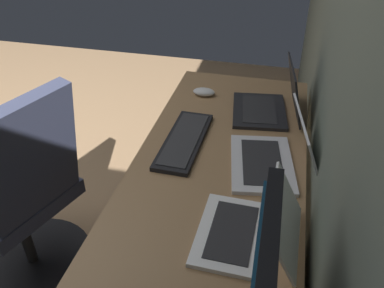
{
  "coord_description": "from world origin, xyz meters",
  "views": [
    {
      "loc": [
        1.3,
        1.78,
        1.64
      ],
      "look_at": [
        0.32,
        1.55,
        0.95
      ],
      "focal_mm": 38.19,
      "sensor_mm": 36.0,
      "label": 1
    }
  ],
  "objects": [
    {
      "name": "wall_back",
      "position": [
        0.0,
        1.98,
        1.3
      ],
      "size": [
        4.82,
        0.1,
        2.6
      ],
      "primitive_type": "cube",
      "color": "slate",
      "rests_on": "ground"
    },
    {
      "name": "laptop_leftmost",
      "position": [
        0.07,
        1.81,
        0.78
      ],
      "size": [
        0.39,
        0.35,
        0.21
      ],
      "color": "silver",
      "rests_on": "desk"
    },
    {
      "name": "mouse_spare",
      "position": [
        -0.41,
        1.43,
        0.75
      ],
      "size": [
        0.06,
        0.1,
        0.03
      ],
      "primitive_type": "ellipsoid",
      "color": "silver",
      "rests_on": "desk"
    },
    {
      "name": "desk",
      "position": [
        0.32,
        1.6,
        0.66
      ],
      "size": [
        1.95,
        0.63,
        0.73
      ],
      "color": "#936D47",
      "rests_on": "ground"
    },
    {
      "name": "laptop_center",
      "position": [
        0.45,
        1.76,
        0.77
      ],
      "size": [
        0.3,
        0.3,
        0.19
      ],
      "color": "white",
      "rests_on": "desk"
    },
    {
      "name": "laptop_left",
      "position": [
        -0.31,
        1.76,
        0.78
      ],
      "size": [
        0.34,
        0.32,
        0.23
      ],
      "color": "black",
      "rests_on": "desk"
    },
    {
      "name": "keyboard_main",
      "position": [
        0.01,
        1.44,
        0.74
      ],
      "size": [
        0.42,
        0.15,
        0.02
      ],
      "color": "black",
      "rests_on": "desk"
    },
    {
      "name": "office_chair",
      "position": [
        0.22,
        0.79,
        0.46
      ],
      "size": [
        0.56,
        0.6,
        0.97
      ],
      "color": "#383D56",
      "rests_on": "ground"
    }
  ]
}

